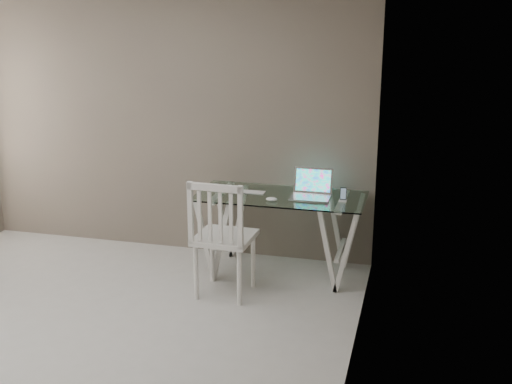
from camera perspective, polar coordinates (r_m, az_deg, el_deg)
room at (r=4.33m, az=-19.88°, el=6.66°), size 4.50×4.52×2.71m
desk at (r=5.82m, az=2.18°, el=-3.73°), size 1.50×0.70×0.75m
chair at (r=5.29m, az=-3.11°, el=-3.71°), size 0.49×0.49×1.03m
laptop at (r=5.68m, az=4.96°, el=0.15°), size 0.34×0.30×0.24m
keyboard at (r=5.80m, az=-0.44°, el=-0.01°), size 0.26×0.11×0.01m
mouse at (r=5.54m, az=1.39°, el=-0.64°), size 0.10×0.06×0.03m
phone_dock at (r=5.58m, az=7.75°, el=-0.49°), size 0.07×0.07×0.12m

